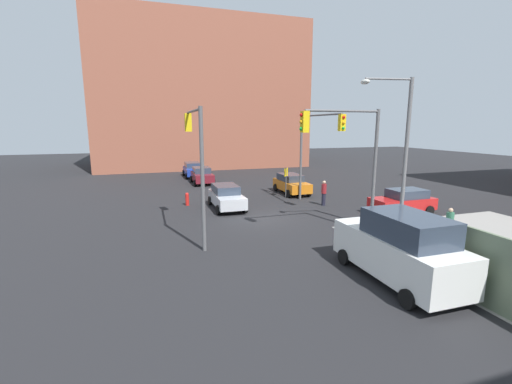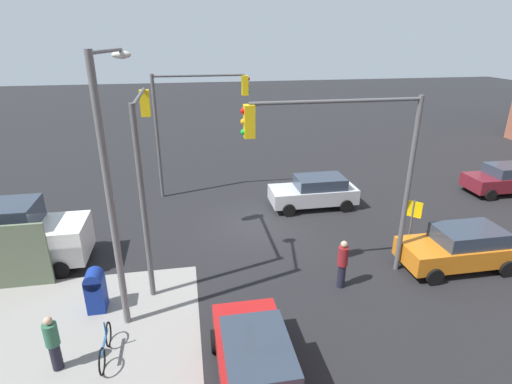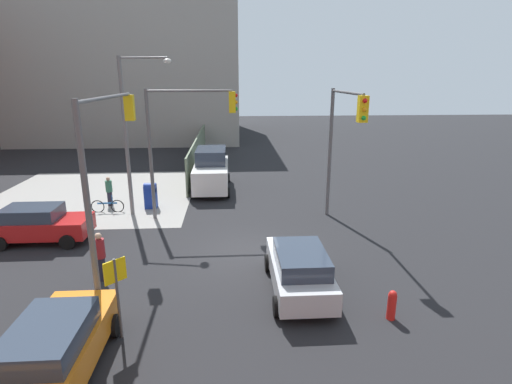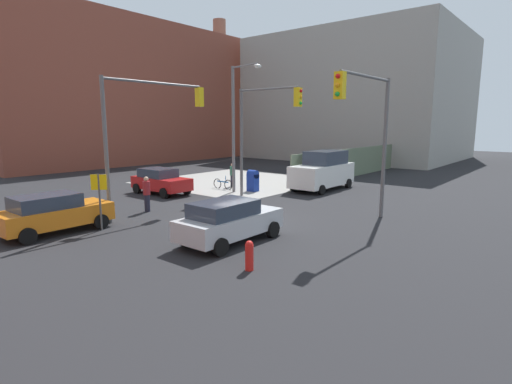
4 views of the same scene
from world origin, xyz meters
name	(u,v)px [view 3 (image 3 of 4)]	position (x,y,z in m)	size (l,w,h in m)	color
ground_plane	(245,252)	(0.00, 0.00, 0.00)	(120.00, 120.00, 0.00)	black
sidewalk_corner	(95,195)	(9.00, 9.00, 0.01)	(12.00, 12.00, 0.01)	gray
construction_fence	(198,152)	(16.87, 3.20, 1.20)	(17.73, 0.12, 2.40)	#607056
building_loft_east	(138,72)	(36.00, 11.63, 7.55)	(20.00, 24.00, 15.11)	#9E9B93
traffic_signal_nw_corner	(108,153)	(-2.20, 4.50, 4.66)	(5.98, 0.36, 6.50)	#59595B
traffic_signal_se_corner	(341,132)	(2.62, -4.50, 4.60)	(4.98, 0.36, 6.50)	#59595B
traffic_signal_ne_corner	(183,129)	(4.50, 2.85, 4.57)	(0.36, 4.44, 6.50)	#59595B
street_lamp_corner	(132,125)	(5.13, 5.44, 4.70)	(0.81, 2.64, 8.00)	slate
warning_sign_two_way	(116,285)	(-5.40, 3.66, 1.64)	(0.48, 0.48, 2.40)	#4C4C4C
mailbox_blue	(151,195)	(6.20, 5.00, 0.76)	(0.56, 0.64, 1.43)	navy
fire_hydrant	(392,304)	(-5.00, -4.20, 0.49)	(0.26, 0.26, 0.94)	red
coupe_orange	(56,347)	(-6.86, 4.77, 0.84)	(4.30, 2.02, 1.62)	orange
coupe_red	(39,224)	(1.72, 8.96, 0.84)	(2.02, 4.09, 1.62)	#B21919
hatchback_silver	(299,269)	(-3.24, -1.69, 0.84)	(4.34, 2.02, 1.62)	#B7BABF
van_white_delivery	(211,170)	(9.81, 1.80, 1.28)	(5.40, 2.32, 2.62)	white
pedestrian_crossing	(109,191)	(6.80, 7.40, 0.87)	(0.36, 0.36, 1.67)	#2D664C
pedestrian_waiting	(100,256)	(-2.00, 5.20, 0.95)	(0.36, 0.36, 1.81)	maroon
bicycle_leaning_on_fence	(108,206)	(5.60, 7.20, 0.35)	(0.05, 1.75, 0.97)	black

